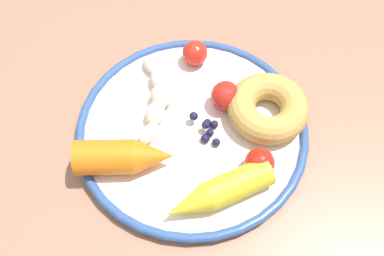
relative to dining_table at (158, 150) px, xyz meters
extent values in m
cube|color=#916751|center=(0.00, 0.00, 0.06)|extent=(1.24, 1.00, 0.03)
cylinder|color=white|center=(0.02, -0.05, 0.08)|extent=(0.30, 0.30, 0.01)
torus|color=#2D508E|center=(0.02, -0.05, 0.08)|extent=(0.31, 0.31, 0.01)
ellipsoid|color=#F8E0C0|center=(-0.02, -0.01, 0.09)|extent=(0.04, 0.02, 0.02)
ellipsoid|color=#F8E0C0|center=(0.01, 0.00, 0.10)|extent=(0.04, 0.04, 0.02)
ellipsoid|color=#F8E0C0|center=(0.03, 0.01, 0.10)|extent=(0.05, 0.05, 0.03)
ellipsoid|color=#F8E0C0|center=(0.05, 0.03, 0.10)|extent=(0.04, 0.04, 0.02)
ellipsoid|color=#F8E0C0|center=(0.07, 0.05, 0.09)|extent=(0.03, 0.04, 0.02)
cylinder|color=orange|center=(-0.09, 0.01, 0.11)|extent=(0.08, 0.08, 0.04)
cone|color=orange|center=(-0.05, -0.04, 0.11)|extent=(0.06, 0.06, 0.04)
cylinder|color=yellow|center=(-0.02, -0.15, 0.10)|extent=(0.09, 0.07, 0.04)
cone|color=yellow|center=(-0.08, -0.11, 0.10)|extent=(0.07, 0.06, 0.04)
torus|color=tan|center=(0.09, -0.12, 0.10)|extent=(0.13, 0.13, 0.04)
sphere|color=#191638|center=(0.02, -0.09, 0.09)|extent=(0.01, 0.01, 0.01)
sphere|color=#191638|center=(0.01, -0.07, 0.09)|extent=(0.01, 0.01, 0.01)
sphere|color=#191638|center=(0.04, -0.07, 0.09)|extent=(0.01, 0.01, 0.01)
sphere|color=#191638|center=(0.04, -0.06, 0.09)|extent=(0.01, 0.01, 0.01)
sphere|color=#191638|center=(0.03, -0.07, 0.09)|extent=(0.01, 0.01, 0.01)
sphere|color=#191638|center=(0.03, -0.05, 0.10)|extent=(0.01, 0.01, 0.01)
sphere|color=#191638|center=(0.03, -0.07, 0.10)|extent=(0.01, 0.01, 0.01)
sphere|color=red|center=(0.12, 0.01, 0.10)|extent=(0.04, 0.04, 0.04)
sphere|color=red|center=(0.02, -0.15, 0.10)|extent=(0.04, 0.04, 0.04)
sphere|color=red|center=(0.08, -0.06, 0.11)|extent=(0.04, 0.04, 0.04)
camera|label=1|loc=(-0.22, -0.22, 0.58)|focal=39.84mm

